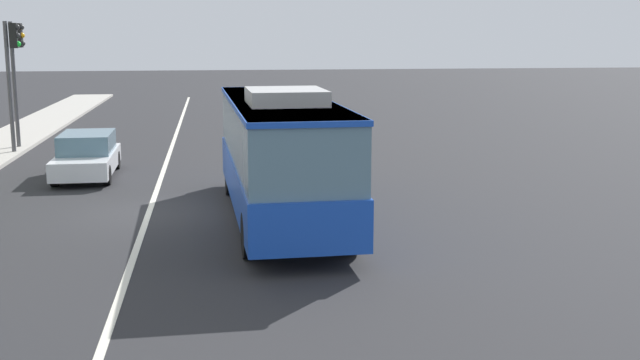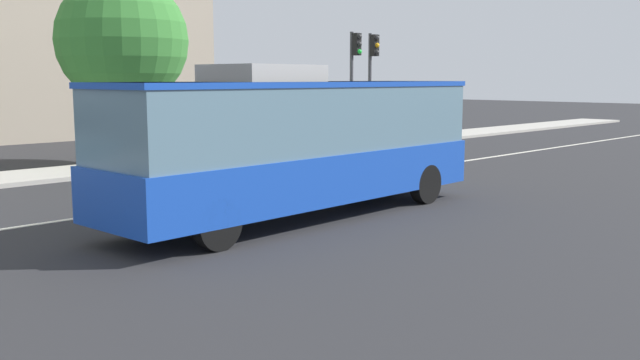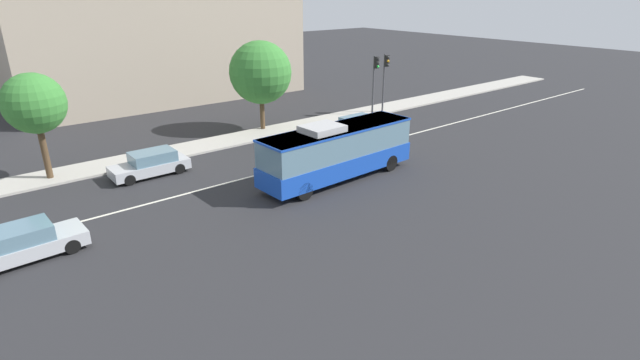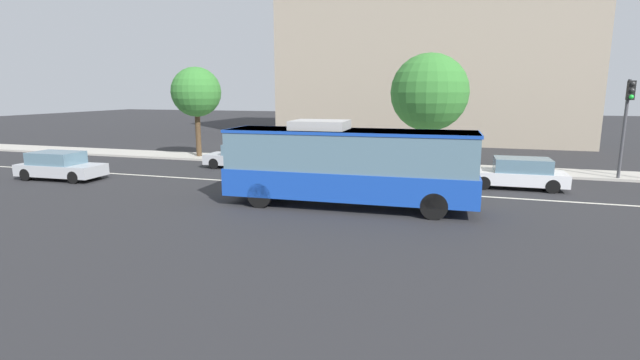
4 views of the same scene
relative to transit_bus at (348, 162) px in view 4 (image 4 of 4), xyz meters
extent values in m
plane|color=#28282B|center=(1.28, 3.47, -1.81)|extent=(160.00, 160.00, 0.00)
cube|color=#B2ADA3|center=(1.28, 10.64, -1.74)|extent=(80.00, 2.87, 0.14)
cube|color=silver|center=(1.28, 3.47, -1.80)|extent=(76.00, 0.16, 0.01)
cube|color=#1947B7|center=(0.02, 0.00, -0.83)|extent=(10.08, 2.84, 1.10)
cube|color=slate|center=(0.02, 0.00, 0.50)|extent=(9.88, 2.76, 1.58)
cube|color=#1947B7|center=(0.02, 0.00, 1.23)|extent=(9.98, 2.82, 0.12)
cube|color=#B2B2B2|center=(-1.18, -0.04, 1.47)|extent=(2.26, 1.87, 0.36)
cylinder|color=black|center=(3.38, 1.22, -1.31)|extent=(1.01, 0.33, 1.00)
cylinder|color=black|center=(3.46, -0.98, -1.31)|extent=(1.01, 0.33, 1.00)
cylinder|color=black|center=(-3.41, 0.98, -1.31)|extent=(1.01, 0.33, 1.00)
cylinder|color=black|center=(-3.34, -1.22, -1.31)|extent=(1.01, 0.33, 1.00)
cube|color=#B7BABF|center=(-8.41, 7.45, -1.29)|extent=(4.50, 1.80, 0.60)
cube|color=slate|center=(-8.16, 7.45, -0.67)|extent=(2.52, 1.66, 0.64)
cylinder|color=black|center=(-9.91, 6.64, -1.49)|extent=(0.64, 0.22, 0.64)
cylinder|color=black|center=(-9.91, 8.24, -1.49)|extent=(0.64, 0.22, 0.64)
cylinder|color=black|center=(-6.91, 6.65, -1.49)|extent=(0.64, 0.22, 0.64)
cylinder|color=black|center=(-6.91, 8.25, -1.49)|extent=(0.64, 0.22, 0.64)
cube|color=#B7BABF|center=(-15.91, 1.24, -1.29)|extent=(4.57, 1.97, 0.60)
cube|color=slate|center=(-16.16, 1.23, -0.67)|extent=(2.58, 1.75, 0.64)
cylinder|color=black|center=(-14.45, 2.10, -1.49)|extent=(0.65, 0.24, 0.64)
cylinder|color=black|center=(-14.38, 0.50, -1.49)|extent=(0.65, 0.24, 0.64)
cylinder|color=black|center=(-17.44, 1.98, -1.49)|extent=(0.65, 0.24, 0.64)
cylinder|color=black|center=(-17.38, 0.38, -1.49)|extent=(0.65, 0.24, 0.64)
cube|color=white|center=(6.88, 5.91, -1.29)|extent=(4.53, 1.88, 0.60)
cube|color=slate|center=(7.13, 5.92, -0.67)|extent=(2.55, 1.70, 0.64)
cylinder|color=black|center=(5.39, 5.09, -1.49)|extent=(0.64, 0.23, 0.64)
cylinder|color=black|center=(5.36, 6.69, -1.49)|extent=(0.64, 0.23, 0.64)
cylinder|color=black|center=(8.39, 5.14, -1.49)|extent=(0.64, 0.23, 0.64)
cylinder|color=black|center=(8.36, 6.74, -1.49)|extent=(0.64, 0.23, 0.64)
cylinder|color=#47474C|center=(12.23, 9.53, 0.79)|extent=(0.16, 0.16, 5.20)
cube|color=black|center=(12.25, 9.25, 2.84)|extent=(0.33, 0.30, 0.96)
sphere|color=#2D2D2D|center=(12.25, 9.11, 3.16)|extent=(0.22, 0.22, 0.22)
sphere|color=#2D2D2D|center=(12.25, 9.11, 2.84)|extent=(0.22, 0.22, 0.22)
sphere|color=#1ED838|center=(12.25, 9.11, 2.52)|extent=(0.22, 0.22, 0.22)
cylinder|color=#4C3823|center=(-13.27, 10.45, -0.16)|extent=(0.36, 0.36, 3.29)
sphere|color=#387F33|center=(-13.27, 10.45, 2.75)|extent=(3.37, 3.37, 3.37)
cylinder|color=#4C3823|center=(2.23, 11.63, -0.43)|extent=(0.36, 0.36, 2.76)
sphere|color=#387F33|center=(2.23, 11.63, 2.73)|extent=(4.74, 4.74, 4.74)
cube|color=tan|center=(1.04, 31.30, 10.09)|extent=(27.30, 17.41, 23.80)
cube|color=slate|center=(14.65, 31.17, 0.30)|extent=(0.23, 15.43, 1.50)
cube|color=slate|center=(14.65, 31.17, 3.70)|extent=(0.23, 15.43, 1.50)
cube|color=slate|center=(14.65, 31.17, 7.10)|extent=(0.23, 15.43, 1.50)
cube|color=slate|center=(14.65, 31.17, 10.50)|extent=(0.23, 15.43, 1.50)
camera|label=1|loc=(-19.73, 1.67, 2.99)|focal=43.95mm
camera|label=2|loc=(-11.08, -11.56, 1.36)|focal=39.51mm
camera|label=3|loc=(-17.45, -20.14, 8.73)|focal=27.18mm
camera|label=4|loc=(4.30, -17.85, 2.80)|focal=26.02mm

